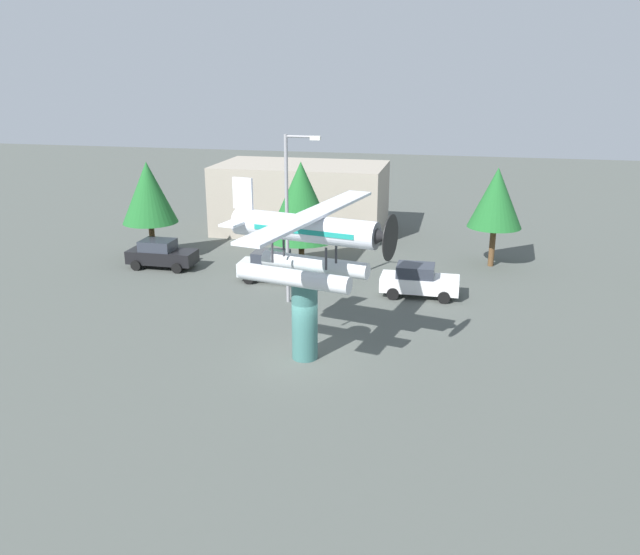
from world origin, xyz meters
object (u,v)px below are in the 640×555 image
object	(u,v)px
storefront_building	(301,198)
tree_east	(301,201)
tree_center_back	(496,198)
car_mid_silver	(274,266)
display_pedestal	(305,319)
car_far_white	(419,281)
tree_west	(148,193)
streetlight_primary	(290,209)
floatplane_monument	(307,240)
car_near_black	(161,254)

from	to	relation	value
storefront_building	tree_east	bearing A→B (deg)	-76.04
tree_east	tree_center_back	world-z (taller)	tree_east
car_mid_silver	tree_center_back	bearing A→B (deg)	24.95
display_pedestal	car_far_white	distance (m)	9.93
tree_east	tree_center_back	xyz separation A→B (m)	(11.49, 3.05, 0.10)
car_far_white	tree_west	xyz separation A→B (m)	(-17.38, 3.55, 3.47)
display_pedestal	car_mid_silver	distance (m)	10.75
streetlight_primary	floatplane_monument	bearing A→B (deg)	-69.51
tree_west	display_pedestal	bearing A→B (deg)	-43.46
storefront_building	car_near_black	bearing A→B (deg)	-119.03
tree_west	tree_east	size ratio (longest dim) A/B	0.96
tree_west	tree_center_back	distance (m)	21.65
tree_west	tree_center_back	size ratio (longest dim) A/B	1.02
car_near_black	car_mid_silver	world-z (taller)	same
floatplane_monument	tree_west	bearing A→B (deg)	148.92
tree_center_back	car_near_black	bearing A→B (deg)	-166.55
car_near_black	streetlight_primary	bearing A→B (deg)	-24.29
streetlight_primary	storefront_building	size ratio (longest dim) A/B	0.70
display_pedestal	tree_west	xyz separation A→B (m)	(-13.22, 12.53, 2.57)
tree_east	floatplane_monument	bearing A→B (deg)	-74.87
display_pedestal	car_near_black	bearing A→B (deg)	137.48
car_near_black	car_far_white	world-z (taller)	same
display_pedestal	floatplane_monument	distance (m)	3.45
tree_east	streetlight_primary	bearing A→B (deg)	-81.06
tree_center_back	tree_east	bearing A→B (deg)	-165.13
car_mid_silver	streetlight_primary	bearing A→B (deg)	-59.96
car_far_white	storefront_building	xyz separation A→B (m)	(-9.78, 13.03, 1.66)
car_near_black	display_pedestal	bearing A→B (deg)	-42.52
storefront_building	tree_center_back	distance (m)	15.34
tree_west	tree_east	bearing A→B (deg)	0.28
display_pedestal	tree_west	bearing A→B (deg)	136.54
car_near_black	tree_center_back	world-z (taller)	tree_center_back
streetlight_primary	storefront_building	distance (m)	15.98
car_far_white	tree_center_back	distance (m)	8.51
display_pedestal	tree_center_back	size ratio (longest dim) A/B	0.57
display_pedestal	streetlight_primary	distance (m)	7.68
display_pedestal	storefront_building	xyz separation A→B (m)	(-5.62, 22.00, 0.76)
display_pedestal	tree_east	distance (m)	13.22
storefront_building	tree_west	bearing A→B (deg)	-128.72
display_pedestal	storefront_building	size ratio (longest dim) A/B	0.29
car_near_black	tree_east	xyz separation A→B (m)	(8.54, 1.74, 3.33)
display_pedestal	tree_east	xyz separation A→B (m)	(-3.28, 12.57, 2.44)
floatplane_monument	car_mid_silver	xyz separation A→B (m)	(-4.36, 9.86, -4.34)
car_near_black	car_far_white	bearing A→B (deg)	-6.65
floatplane_monument	tree_east	size ratio (longest dim) A/B	1.58
floatplane_monument	car_near_black	bearing A→B (deg)	149.88
car_near_black	storefront_building	distance (m)	12.87
car_far_white	tree_west	bearing A→B (deg)	168.45
display_pedestal	tree_center_back	xyz separation A→B (m)	(8.21, 15.63, 2.54)
car_near_black	streetlight_primary	xyz separation A→B (m)	(9.48, -4.28, 4.14)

